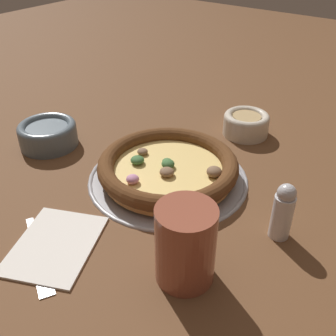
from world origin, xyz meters
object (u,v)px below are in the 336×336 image
drinking_cup (185,244)px  pepper_shaker (283,211)px  bowl_far (48,134)px  fork (39,258)px  bowl_near (246,123)px  pizza_tray (168,177)px  pizza (168,167)px  napkin (55,244)px

drinking_cup → pepper_shaker: size_ratio=1.21×
bowl_far → fork: bowl_far is taller
bowl_near → pepper_shaker: pepper_shaker is taller
bowl_near → bowl_far: bowl_far is taller
pizza_tray → pizza: (0.00, 0.00, 0.02)m
pizza → fork: bearing=-6.3°
bowl_far → pepper_shaker: (-0.03, 0.52, 0.02)m
bowl_near → pepper_shaker: (0.27, 0.20, 0.02)m
drinking_cup → fork: bearing=-61.4°
bowl_far → drinking_cup: size_ratio=1.05×
bowl_near → fork: size_ratio=0.64×
drinking_cup → napkin: bearing=-69.8°
pepper_shaker → bowl_near: bearing=-143.9°
pepper_shaker → drinking_cup: bearing=-25.5°
pizza_tray → pizza: bearing=25.7°
napkin → fork: 0.03m
bowl_near → drinking_cup: drinking_cup is taller
napkin → bowl_near: bearing=172.1°
fork → pizza: bearing=113.2°
drinking_cup → fork: 0.23m
drinking_cup → napkin: size_ratio=0.63×
pizza_tray → bowl_far: size_ratio=2.46×
bowl_near → pepper_shaker: 0.34m
pizza_tray → pepper_shaker: 0.24m
pizza_tray → bowl_near: 0.25m
pizza_tray → fork: (0.28, -0.03, -0.00)m
bowl_near → napkin: size_ratio=0.54×
napkin → fork: napkin is taller
pizza → napkin: size_ratio=1.41×
pizza_tray → pizza: pizza is taller
pizza → fork: 0.28m
drinking_cup → pepper_shaker: (-0.16, 0.07, -0.01)m
pizza → drinking_cup: 0.24m
bowl_far → drinking_cup: drinking_cup is taller
pepper_shaker → pizza: bearing=-95.2°
pizza_tray → bowl_near: (-0.25, 0.04, 0.03)m
pizza → drinking_cup: size_ratio=2.24×
pizza → pepper_shaker: (0.02, 0.23, 0.02)m
drinking_cup → pepper_shaker: 0.17m
pizza → napkin: 0.25m
pizza_tray → pepper_shaker: pepper_shaker is taller
pizza → drinking_cup: drinking_cup is taller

